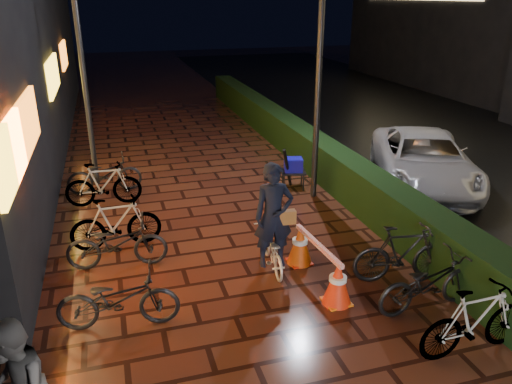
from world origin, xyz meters
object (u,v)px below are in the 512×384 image
object	(u,v)px
van	(424,160)
cyclist	(273,231)
traffic_barrier	(317,262)
cart_assembly	(293,166)

from	to	relation	value
van	cyclist	world-z (taller)	cyclist
traffic_barrier	cyclist	bearing A→B (deg)	134.43
cart_assembly	cyclist	bearing A→B (deg)	-115.53
van	traffic_barrier	size ratio (longest dim) A/B	2.63
van	traffic_barrier	bearing A→B (deg)	-118.03
van	cart_assembly	world-z (taller)	van
van	cyclist	bearing A→B (deg)	-126.45
traffic_barrier	cart_assembly	world-z (taller)	cart_assembly
cyclist	traffic_barrier	world-z (taller)	cyclist
van	traffic_barrier	world-z (taller)	van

